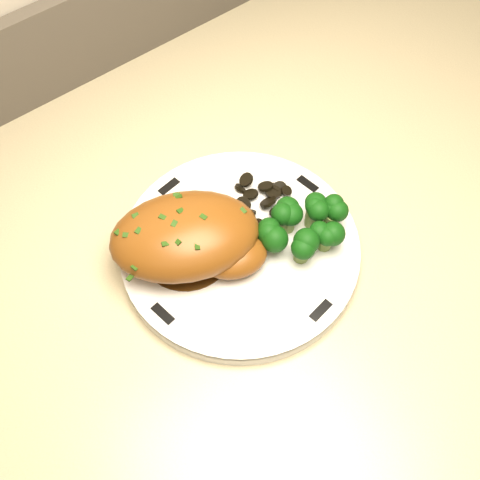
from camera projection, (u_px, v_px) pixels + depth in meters
plate at (240, 249)px, 0.63m from camera, size 0.30×0.30×0.02m
rim_accent_0 at (308, 184)px, 0.66m from camera, size 0.01×0.03×0.00m
rim_accent_1 at (169, 187)px, 0.66m from camera, size 0.03×0.01×0.00m
rim_accent_2 at (163, 314)px, 0.58m from camera, size 0.01×0.03×0.00m
rim_accent_3 at (321, 311)px, 0.58m from camera, size 0.03×0.01×0.00m
gravy_pool at (187, 251)px, 0.62m from camera, size 0.09×0.09×0.00m
chicken_breast at (190, 238)px, 0.59m from camera, size 0.18×0.16×0.06m
mushroom_pile at (254, 205)px, 0.64m from camera, size 0.07×0.06×0.02m
broccoli_florets at (306, 228)px, 0.61m from camera, size 0.08×0.06×0.04m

